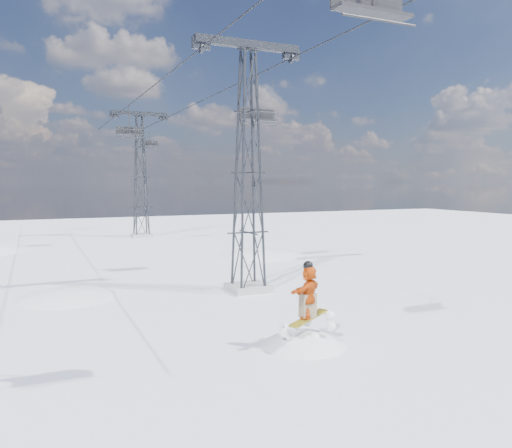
# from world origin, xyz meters

# --- Properties ---
(ground) EXTENTS (120.00, 120.00, 0.00)m
(ground) POSITION_xyz_m (0.00, 0.00, 0.00)
(ground) COLOR white
(ground) RESTS_ON ground
(snow_terrain) EXTENTS (39.00, 37.00, 22.00)m
(snow_terrain) POSITION_xyz_m (-4.77, 21.24, -9.59)
(snow_terrain) COLOR white
(snow_terrain) RESTS_ON ground
(lift_tower_near) EXTENTS (5.20, 1.80, 11.43)m
(lift_tower_near) POSITION_xyz_m (0.80, 8.00, 5.47)
(lift_tower_near) COLOR #999999
(lift_tower_near) RESTS_ON ground
(lift_tower_far) EXTENTS (5.20, 1.80, 11.43)m
(lift_tower_far) POSITION_xyz_m (0.80, 33.00, 5.47)
(lift_tower_far) COLOR #999999
(lift_tower_far) RESTS_ON ground
(haul_cables) EXTENTS (4.46, 51.00, 0.06)m
(haul_cables) POSITION_xyz_m (0.80, 19.50, 10.85)
(haul_cables) COLOR black
(haul_cables) RESTS_ON ground
(snowboarder_jump) EXTENTS (4.40, 4.40, 6.66)m
(snowboarder_jump) POSITION_xyz_m (-0.69, 0.13, -1.64)
(snowboarder_jump) COLOR white
(snowboarder_jump) RESTS_ON ground
(lift_chair_near) EXTENTS (1.90, 0.55, 2.36)m
(lift_chair_near) POSITION_xyz_m (-1.40, -3.94, 8.96)
(lift_chair_near) COLOR black
(lift_chair_near) RESTS_ON ground
(lift_chair_mid) EXTENTS (2.19, 0.63, 2.72)m
(lift_chair_mid) POSITION_xyz_m (3.00, 11.86, 8.67)
(lift_chair_mid) COLOR black
(lift_chair_mid) RESTS_ON ground
(lift_chair_far) EXTENTS (1.96, 0.56, 2.43)m
(lift_chair_far) POSITION_xyz_m (-1.40, 25.71, 8.90)
(lift_chair_far) COLOR black
(lift_chair_far) RESTS_ON ground
(lift_chair_extra) EXTENTS (1.83, 0.52, 2.26)m
(lift_chair_extra) POSITION_xyz_m (3.00, 39.20, 9.04)
(lift_chair_extra) COLOR black
(lift_chair_extra) RESTS_ON ground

